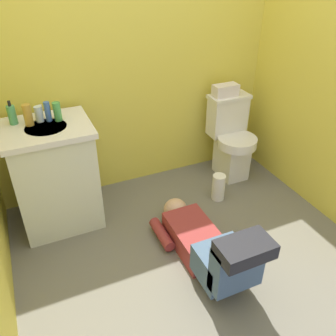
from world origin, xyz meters
TOP-DOWN VIEW (x-y plane):
  - ground_plane at (0.00, 0.00)m, footprint 2.86×3.01m
  - wall_back at (0.00, 1.05)m, footprint 2.52×0.08m
  - toilet at (0.80, 0.74)m, footprint 0.36×0.46m
  - vanity_cabinet at (-0.76, 0.69)m, footprint 0.60×0.52m
  - faucet at (-0.76, 0.83)m, footprint 0.02×0.02m
  - person_plumber at (0.04, -0.19)m, footprint 0.39×1.06m
  - tissue_box at (0.76, 0.83)m, footprint 0.22×0.11m
  - soap_dispenser at (-0.95, 0.81)m, footprint 0.06×0.06m
  - bottle_amber at (-0.86, 0.75)m, footprint 0.06×0.06m
  - bottle_clear at (-0.78, 0.78)m, footprint 0.05×0.05m
  - bottle_blue at (-0.72, 0.76)m, footprint 0.04×0.04m
  - bottle_green at (-0.66, 0.74)m, footprint 0.05×0.05m
  - paper_towel_roll at (0.50, 0.42)m, footprint 0.11×0.11m

SIDE VIEW (x-z plane):
  - ground_plane at x=0.00m, z-range -0.04..0.00m
  - paper_towel_roll at x=0.50m, z-range 0.00..0.23m
  - person_plumber at x=0.04m, z-range -0.08..0.44m
  - toilet at x=0.80m, z-range -0.01..0.74m
  - vanity_cabinet at x=-0.76m, z-range 0.01..0.83m
  - tissue_box at x=0.76m, z-range 0.75..0.85m
  - faucet at x=-0.76m, z-range 0.82..0.92m
  - bottle_clear at x=-0.78m, z-range 0.82..0.93m
  - bottle_green at x=-0.66m, z-range 0.82..0.95m
  - soap_dispenser at x=-0.95m, z-range 0.80..0.97m
  - bottle_blue at x=-0.72m, z-range 0.82..0.96m
  - bottle_amber at x=-0.86m, z-range 0.82..0.97m
  - wall_back at x=0.00m, z-range 0.00..2.40m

